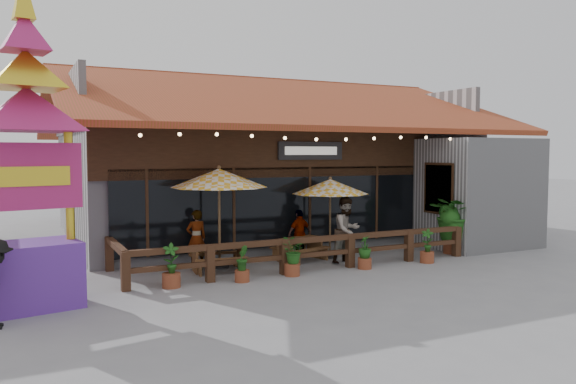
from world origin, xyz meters
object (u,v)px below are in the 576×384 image
picnic_table_left (218,254)px  picnic_table_right (300,245)px  umbrella_right (330,187)px  umbrella_left (219,179)px  thai_sign_tower (27,118)px  tropical_plant (453,215)px

picnic_table_left → picnic_table_right: (2.63, 0.35, -0.01)m
picnic_table_right → umbrella_right: bearing=0.3°
umbrella_left → thai_sign_tower: bearing=-156.1°
umbrella_left → thai_sign_tower: 5.34m
tropical_plant → picnic_table_left: bearing=174.4°
umbrella_right → tropical_plant: (3.79, -1.09, -0.92)m
umbrella_right → picnic_table_right: 1.95m
umbrella_right → picnic_table_left: 4.01m
umbrella_left → picnic_table_right: size_ratio=2.07×
picnic_table_right → thai_sign_tower: size_ratio=0.23×
umbrella_left → umbrella_right: bearing=0.1°
picnic_table_right → thai_sign_tower: 8.21m
thai_sign_tower → tropical_plant: thai_sign_tower is taller
picnic_table_left → thai_sign_tower: size_ratio=0.21×
picnic_table_left → umbrella_left: bearing=65.6°
umbrella_right → tropical_plant: size_ratio=1.35×
umbrella_left → umbrella_right: (3.48, 0.00, -0.32)m
picnic_table_right → tropical_plant: tropical_plant is taller
picnic_table_left → tropical_plant: bearing=-5.6°
umbrella_left → picnic_table_right: 3.18m
thai_sign_tower → umbrella_left: bearing=23.9°
thai_sign_tower → umbrella_right: bearing=14.4°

